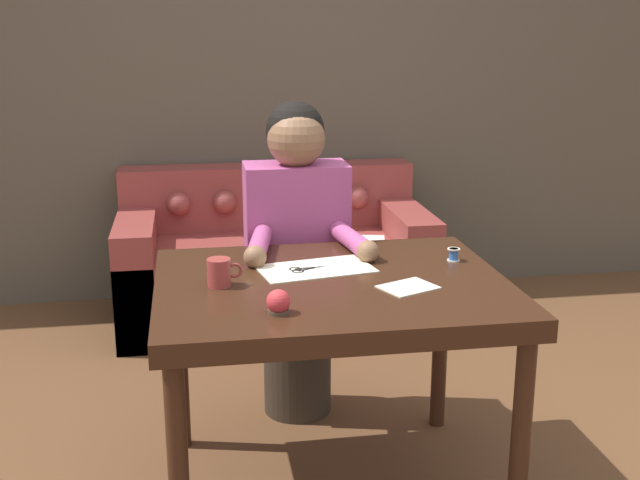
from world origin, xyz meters
TOP-DOWN VIEW (x-y plane):
  - wall_back at (0.00, 2.17)m, footprint 8.00×0.06m
  - dining_table at (-0.12, -0.03)m, footprint 1.14×0.91m
  - couch at (-0.13, 1.73)m, footprint 1.65×0.86m
  - person at (-0.15, 0.58)m, footprint 0.48×0.61m
  - pattern_paper_main at (-0.15, 0.10)m, footprint 0.41×0.28m
  - pattern_paper_offcut at (0.10, -0.14)m, footprint 0.21×0.19m
  - scissors at (-0.18, 0.10)m, footprint 0.21×0.10m
  - mug at (-0.48, -0.03)m, footprint 0.11×0.08m
  - thread_spool at (0.34, 0.12)m, footprint 0.04×0.04m
  - pin_cushion at (-0.33, -0.30)m, footprint 0.07×0.07m

SIDE VIEW (x-z plane):
  - couch at x=-0.13m, z-range -0.10..0.69m
  - person at x=-0.15m, z-range 0.03..1.32m
  - dining_table at x=-0.12m, z-range 0.30..1.08m
  - pattern_paper_main at x=-0.15m, z-range 0.77..0.78m
  - pattern_paper_offcut at x=0.10m, z-range 0.77..0.78m
  - scissors at x=-0.18m, z-range 0.77..0.78m
  - thread_spool at x=0.34m, z-range 0.77..0.82m
  - pin_cushion at x=-0.33m, z-range 0.77..0.84m
  - mug at x=-0.48m, z-range 0.77..0.86m
  - wall_back at x=0.00m, z-range 0.00..2.60m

